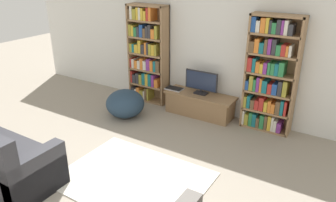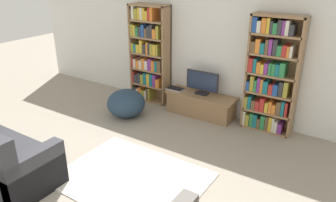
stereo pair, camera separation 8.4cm
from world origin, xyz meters
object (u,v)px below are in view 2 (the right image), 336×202
bookshelf_left (149,54)px  laptop (175,89)px  bookshelf_right (271,76)px  tv_stand (201,105)px  television (202,82)px  beanbag_ottoman (126,103)px

bookshelf_left → laptop: (0.73, -0.15, -0.56)m
bookshelf_right → tv_stand: size_ratio=1.47×
bookshelf_right → laptop: bearing=-175.1°
tv_stand → laptop: laptop is taller
tv_stand → television: television is taller
bookshelf_left → bookshelf_right: bearing=-0.0°
television → beanbag_ottoman: television is taller
bookshelf_right → television: bearing=-176.1°
tv_stand → laptop: 0.59m
tv_stand → television: 0.44m
tv_stand → beanbag_ottoman: size_ratio=1.87×
tv_stand → beanbag_ottoman: 1.42m
television → bookshelf_right: bearing=3.9°
television → laptop: (-0.55, -0.07, -0.22)m
television → beanbag_ottoman: size_ratio=0.90×
television → beanbag_ottoman: (-1.17, -0.83, -0.40)m
beanbag_ottoman → bookshelf_right: bearing=21.0°
bookshelf_left → tv_stand: 1.50m
bookshelf_right → beanbag_ottoman: size_ratio=2.75×
bookshelf_right → beanbag_ottoman: bearing=-159.0°
bookshelf_left → television: (1.27, -0.08, -0.34)m
bookshelf_left → television: 1.32m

